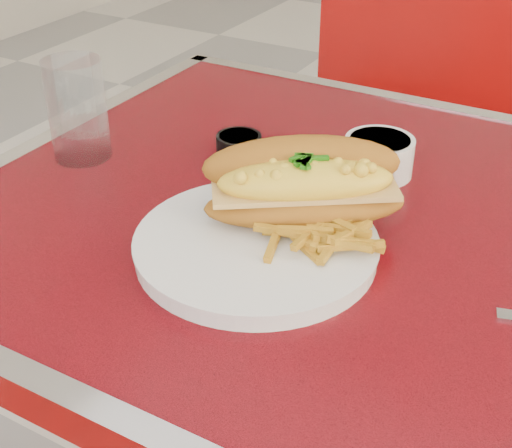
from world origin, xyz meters
The scene contains 8 objects.
diner_table centered at (0.00, 0.00, 0.61)m, with size 1.23×0.83×0.77m.
dinner_plate centered at (-0.17, -0.13, 0.78)m, with size 0.36×0.36×0.02m.
mac_hoagie centered at (-0.15, -0.06, 0.83)m, with size 0.26×0.22×0.10m.
fries_pile centered at (-0.11, -0.10, 0.80)m, with size 0.11×0.10×0.03m, color gold, non-canonical shape.
fork centered at (-0.11, -0.09, 0.79)m, with size 0.06×0.12×0.00m.
gravy_ramekin centered at (-0.13, 0.12, 0.80)m, with size 0.12×0.12×0.05m.
sauce_cup_left centered at (-0.32, 0.08, 0.79)m, with size 0.08×0.08×0.03m.
water_tumbler centered at (-0.51, -0.03, 0.84)m, with size 0.08×0.08×0.14m, color silver.
Camera 1 is at (0.16, -0.71, 1.23)m, focal length 50.00 mm.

